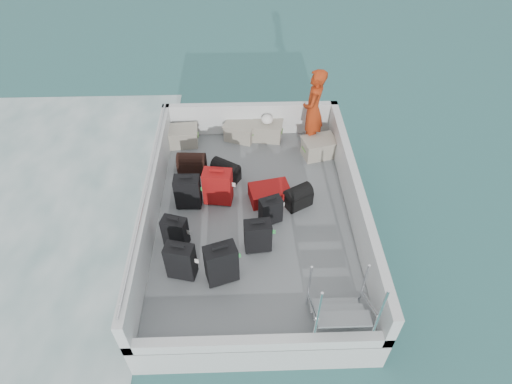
# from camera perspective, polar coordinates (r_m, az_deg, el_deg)

# --- Properties ---
(ground) EXTENTS (160.00, 160.00, 0.00)m
(ground) POSITION_cam_1_polar(r_m,az_deg,el_deg) (7.97, -0.31, -6.02)
(ground) COLOR #174E50
(ground) RESTS_ON ground
(ferry_hull) EXTENTS (3.60, 5.00, 0.60)m
(ferry_hull) POSITION_cam_1_polar(r_m,az_deg,el_deg) (7.74, -0.32, -4.60)
(ferry_hull) COLOR silver
(ferry_hull) RESTS_ON ground
(deck) EXTENTS (3.30, 4.70, 0.02)m
(deck) POSITION_cam_1_polar(r_m,az_deg,el_deg) (7.51, -0.32, -3.04)
(deck) COLOR slate
(deck) RESTS_ON ferry_hull
(deck_fittings) EXTENTS (3.60, 5.00, 0.90)m
(deck_fittings) POSITION_cam_1_polar(r_m,az_deg,el_deg) (7.03, 2.56, -2.77)
(deck_fittings) COLOR silver
(deck_fittings) RESTS_ON deck
(suitcase_0) EXTENTS (0.47, 0.33, 0.66)m
(suitcase_0) POSITION_cam_1_polar(r_m,az_deg,el_deg) (6.54, -9.99, -9.13)
(suitcase_0) COLOR black
(suitcase_0) RESTS_ON deck
(suitcase_1) EXTENTS (0.43, 0.32, 0.58)m
(suitcase_1) POSITION_cam_1_polar(r_m,az_deg,el_deg) (6.97, -10.69, -5.31)
(suitcase_1) COLOR black
(suitcase_1) RESTS_ON deck
(suitcase_2) EXTENTS (0.45, 0.27, 0.64)m
(suitcase_2) POSITION_cam_1_polar(r_m,az_deg,el_deg) (7.53, -9.07, -0.03)
(suitcase_2) COLOR black
(suitcase_2) RESTS_ON deck
(suitcase_3) EXTENTS (0.53, 0.40, 0.71)m
(suitcase_3) POSITION_cam_1_polar(r_m,az_deg,el_deg) (6.40, -4.64, -9.57)
(suitcase_3) COLOR black
(suitcase_3) RESTS_ON deck
(suitcase_5) EXTENTS (0.53, 0.36, 0.68)m
(suitcase_5) POSITION_cam_1_polar(r_m,az_deg,el_deg) (7.53, -5.11, 0.67)
(suitcase_5) COLOR #97130B
(suitcase_5) RESTS_ON deck
(suitcase_6) EXTENTS (0.45, 0.29, 0.59)m
(suitcase_6) POSITION_cam_1_polar(r_m,az_deg,el_deg) (6.79, 0.25, -5.92)
(suitcase_6) COLOR black
(suitcase_6) RESTS_ON deck
(suitcase_7) EXTENTS (0.42, 0.32, 0.52)m
(suitcase_7) POSITION_cam_1_polar(r_m,az_deg,el_deg) (7.21, 1.97, -2.53)
(suitcase_7) COLOR black
(suitcase_7) RESTS_ON deck
(suitcase_8) EXTENTS (0.78, 0.60, 0.28)m
(suitcase_8) POSITION_cam_1_polar(r_m,az_deg,el_deg) (7.67, 1.83, -0.21)
(suitcase_8) COLOR #97130B
(suitcase_8) RESTS_ON deck
(duffel_0) EXTENTS (0.55, 0.33, 0.32)m
(duffel_0) POSITION_cam_1_polar(r_m,az_deg,el_deg) (8.32, -8.53, 3.63)
(duffel_0) COLOR black
(duffel_0) RESTS_ON deck
(duffel_1) EXTENTS (0.59, 0.53, 0.32)m
(duffel_1) POSITION_cam_1_polar(r_m,az_deg,el_deg) (8.08, -4.05, 2.63)
(duffel_1) COLOR black
(duffel_1) RESTS_ON deck
(duffel_2) EXTENTS (0.55, 0.49, 0.32)m
(duffel_2) POSITION_cam_1_polar(r_m,az_deg,el_deg) (7.60, 5.61, -0.81)
(duffel_2) COLOR black
(duffel_2) RESTS_ON deck
(crate_0) EXTENTS (0.62, 0.45, 0.36)m
(crate_0) POSITION_cam_1_polar(r_m,az_deg,el_deg) (9.01, -9.73, 7.24)
(crate_0) COLOR #9C9788
(crate_0) RESTS_ON deck
(crate_1) EXTENTS (0.68, 0.57, 0.35)m
(crate_1) POSITION_cam_1_polar(r_m,az_deg,el_deg) (9.04, -2.17, 8.02)
(crate_1) COLOR #9C9788
(crate_1) RESTS_ON deck
(crate_2) EXTENTS (0.65, 0.50, 0.36)m
(crate_2) POSITION_cam_1_polar(r_m,az_deg,el_deg) (9.05, 1.48, 8.10)
(crate_2) COLOR #9C9788
(crate_2) RESTS_ON deck
(crate_3) EXTENTS (0.69, 0.56, 0.37)m
(crate_3) POSITION_cam_1_polar(r_m,az_deg,el_deg) (8.68, 8.36, 5.81)
(crate_3) COLOR #9C9788
(crate_3) RESTS_ON deck
(yellow_bag) EXTENTS (0.28, 0.26, 0.22)m
(yellow_bag) POSITION_cam_1_polar(r_m,az_deg,el_deg) (8.90, 8.79, 6.25)
(yellow_bag) COLOR yellow
(yellow_bag) RESTS_ON deck
(white_bag) EXTENTS (0.24, 0.24, 0.18)m
(white_bag) POSITION_cam_1_polar(r_m,az_deg,el_deg) (8.89, 1.51, 9.51)
(white_bag) COLOR white
(white_bag) RESTS_ON crate_2
(passenger) EXTENTS (0.59, 0.73, 1.71)m
(passenger) POSITION_cam_1_polar(r_m,az_deg,el_deg) (8.53, 7.62, 10.72)
(passenger) COLOR #EC4316
(passenger) RESTS_ON deck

